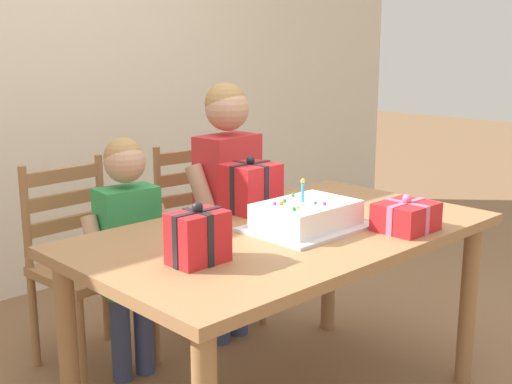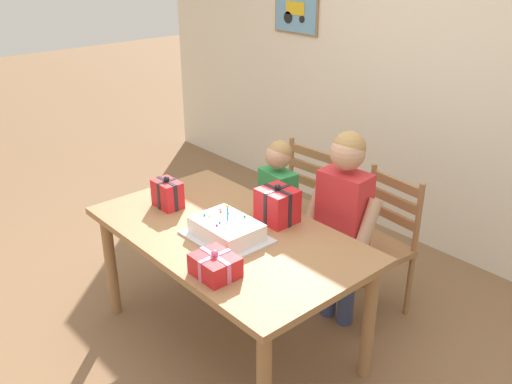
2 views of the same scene
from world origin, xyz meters
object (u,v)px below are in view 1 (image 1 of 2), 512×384
(chair_right, at_px, (206,234))
(child_older, at_px, (228,187))
(gift_box_corner_small, at_px, (251,187))
(chair_left, at_px, (86,265))
(gift_box_beside_cake, at_px, (198,237))
(birthday_cake, at_px, (306,216))
(dining_table, at_px, (286,252))
(child_younger, at_px, (128,236))
(gift_box_red_large, at_px, (406,217))

(chair_right, distance_m, child_older, 0.39)
(gift_box_corner_small, distance_m, chair_right, 0.76)
(gift_box_corner_small, relative_size, chair_left, 0.25)
(child_older, bearing_deg, gift_box_beside_cake, -136.80)
(birthday_cake, distance_m, gift_box_corner_small, 0.35)
(chair_right, bearing_deg, child_older, -104.73)
(dining_table, bearing_deg, chair_left, 111.05)
(dining_table, distance_m, chair_right, 0.98)
(chair_right, bearing_deg, gift_box_corner_small, -113.00)
(child_younger, bearing_deg, dining_table, -66.53)
(gift_box_beside_cake, xyz_separation_m, chair_left, (0.14, 0.97, -0.36))
(birthday_cake, relative_size, gift_box_red_large, 2.03)
(child_younger, bearing_deg, gift_box_beside_cake, -105.82)
(gift_box_red_large, relative_size, child_older, 0.17)
(chair_right, bearing_deg, child_younger, -158.30)
(child_younger, bearing_deg, chair_left, 104.43)
(dining_table, height_order, gift_box_red_large, gift_box_red_large)
(chair_left, bearing_deg, dining_table, -68.95)
(birthday_cake, height_order, gift_box_beside_cake, gift_box_beside_cake)
(chair_right, xyz_separation_m, child_older, (-0.07, -0.25, 0.29))
(gift_box_red_large, xyz_separation_m, gift_box_beside_cake, (-0.79, 0.25, 0.03))
(gift_box_beside_cake, relative_size, chair_right, 0.22)
(gift_box_beside_cake, xyz_separation_m, child_older, (0.76, 0.72, -0.07))
(chair_right, bearing_deg, dining_table, -111.16)
(gift_box_corner_small, bearing_deg, gift_box_beside_cake, -147.68)
(birthday_cake, xyz_separation_m, chair_left, (-0.40, 0.94, -0.33))
(birthday_cake, height_order, gift_box_red_large, birthday_cake)
(birthday_cake, relative_size, child_younger, 0.42)
(gift_box_red_large, bearing_deg, birthday_cake, 132.81)
(dining_table, relative_size, chair_right, 1.73)
(gift_box_corner_small, xyz_separation_m, chair_right, (0.26, 0.60, -0.38))
(child_older, bearing_deg, birthday_cake, -108.11)
(gift_box_red_large, bearing_deg, gift_box_corner_small, 109.25)
(chair_left, bearing_deg, birthday_cake, -67.23)
(chair_left, bearing_deg, gift_box_corner_small, -54.37)
(dining_table, xyz_separation_m, child_older, (0.28, 0.64, 0.11))
(birthday_cake, bearing_deg, gift_box_beside_cake, -177.70)
(birthday_cake, xyz_separation_m, chair_right, (0.29, 0.94, -0.33))
(gift_box_corner_small, bearing_deg, dining_table, -107.16)
(gift_box_corner_small, bearing_deg, child_younger, 136.09)
(birthday_cake, xyz_separation_m, child_older, (0.23, 0.70, -0.03))
(gift_box_red_large, distance_m, gift_box_beside_cake, 0.82)
(child_younger, bearing_deg, chair_right, 21.70)
(dining_table, height_order, chair_right, chair_right)
(chair_left, xyz_separation_m, child_older, (0.62, -0.25, 0.29))
(dining_table, relative_size, gift_box_beside_cake, 7.93)
(child_older, bearing_deg, gift_box_corner_small, -118.29)
(dining_table, height_order, birthday_cake, birthday_cake)
(gift_box_red_large, bearing_deg, gift_box_beside_cake, 162.48)
(birthday_cake, relative_size, chair_right, 0.48)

